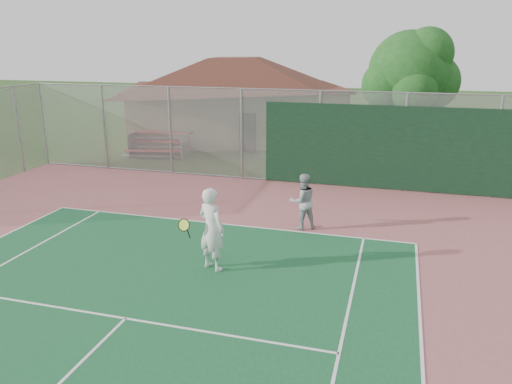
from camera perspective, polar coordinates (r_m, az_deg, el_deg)
back_fence at (r=18.61m, az=7.52°, el=5.78°), size 20.08×0.11×3.53m
clubhouse at (r=28.11m, az=-2.37°, el=11.57°), size 14.16×11.87×5.21m
bleachers at (r=24.04m, az=-11.02°, el=5.39°), size 3.07×2.08×1.06m
tree at (r=23.18m, az=17.34°, el=12.68°), size 4.16×3.95×5.81m
player_white_front at (r=11.60m, az=-5.13°, el=-4.32°), size 1.15×0.79×1.98m
player_grey_back at (r=14.21m, az=5.36°, el=-1.15°), size 0.99×0.94×1.61m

